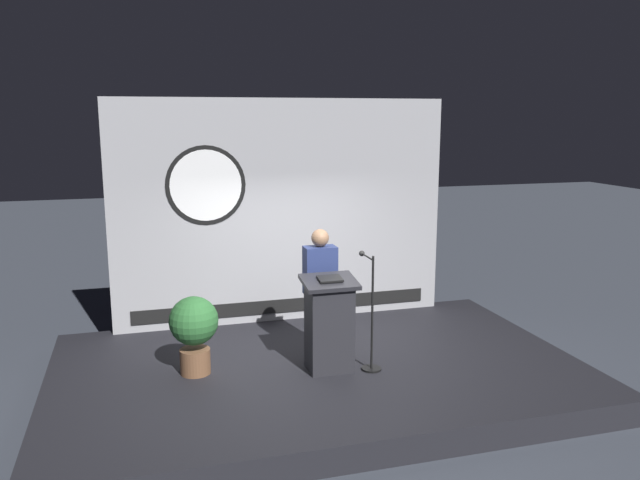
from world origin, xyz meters
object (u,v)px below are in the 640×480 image
(podium, at_px, (329,324))
(microphone_stand, at_px, (370,329))
(speaker_person, at_px, (320,292))
(potted_plant, at_px, (194,328))

(podium, xyz_separation_m, microphone_stand, (0.49, -0.09, -0.08))
(podium, height_order, microphone_stand, microphone_stand)
(podium, xyz_separation_m, speaker_person, (0.02, 0.48, 0.26))
(podium, bearing_deg, potted_plant, 167.95)
(speaker_person, relative_size, microphone_stand, 1.17)
(potted_plant, bearing_deg, microphone_stand, -11.80)
(podium, distance_m, speaker_person, 0.55)
(podium, height_order, potted_plant, podium)
(microphone_stand, bearing_deg, potted_plant, 168.20)
(speaker_person, distance_m, potted_plant, 1.62)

